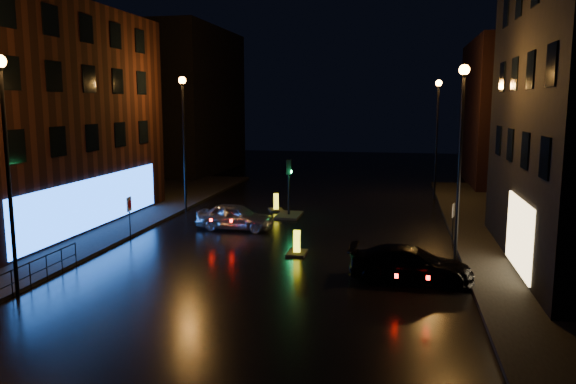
# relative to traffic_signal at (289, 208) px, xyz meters

# --- Properties ---
(ground) EXTENTS (120.00, 120.00, 0.00)m
(ground) POSITION_rel_traffic_signal_xyz_m (1.20, -14.00, -0.50)
(ground) COLOR black
(ground) RESTS_ON ground
(pavement_left) EXTENTS (12.00, 44.00, 0.15)m
(pavement_left) POSITION_rel_traffic_signal_xyz_m (-12.80, -6.00, -0.43)
(pavement_left) COLOR black
(pavement_left) RESTS_ON ground
(building_left) EXTENTS (10.00, 18.00, 12.00)m
(building_left) POSITION_rel_traffic_signal_xyz_m (-14.30, -6.00, 5.50)
(building_left) COLOR black
(building_left) RESTS_ON ground
(building_far_left) EXTENTS (8.00, 16.00, 14.00)m
(building_far_left) POSITION_rel_traffic_signal_xyz_m (-14.80, 21.00, 6.50)
(building_far_left) COLOR black
(building_far_left) RESTS_ON ground
(building_far_right) EXTENTS (8.00, 14.00, 12.00)m
(building_far_right) POSITION_rel_traffic_signal_xyz_m (16.20, 18.00, 5.50)
(building_far_right) COLOR black
(building_far_right) RESTS_ON ground
(street_lamp_lnear) EXTENTS (0.44, 0.44, 8.37)m
(street_lamp_lnear) POSITION_rel_traffic_signal_xyz_m (-6.60, -16.00, 5.06)
(street_lamp_lnear) COLOR black
(street_lamp_lnear) RESTS_ON ground
(street_lamp_lfar) EXTENTS (0.44, 0.44, 8.37)m
(street_lamp_lfar) POSITION_rel_traffic_signal_xyz_m (-6.60, -0.00, 5.06)
(street_lamp_lfar) COLOR black
(street_lamp_lfar) RESTS_ON ground
(street_lamp_rnear) EXTENTS (0.44, 0.44, 8.37)m
(street_lamp_rnear) POSITION_rel_traffic_signal_xyz_m (9.00, -8.00, 5.06)
(street_lamp_rnear) COLOR black
(street_lamp_rnear) RESTS_ON ground
(street_lamp_rfar) EXTENTS (0.44, 0.44, 8.37)m
(street_lamp_rfar) POSITION_rel_traffic_signal_xyz_m (9.00, 8.00, 5.06)
(street_lamp_rfar) COLOR black
(street_lamp_rfar) RESTS_ON ground
(traffic_signal) EXTENTS (1.40, 2.40, 3.45)m
(traffic_signal) POSITION_rel_traffic_signal_xyz_m (0.00, 0.00, 0.00)
(traffic_signal) COLOR black
(traffic_signal) RESTS_ON ground
(guard_railing) EXTENTS (0.05, 6.04, 1.00)m
(guard_railing) POSITION_rel_traffic_signal_xyz_m (-6.80, -15.00, 0.24)
(guard_railing) COLOR black
(guard_railing) RESTS_ON ground
(silver_hatchback) EXTENTS (4.22, 1.83, 1.42)m
(silver_hatchback) POSITION_rel_traffic_signal_xyz_m (-2.15, -4.08, 0.21)
(silver_hatchback) COLOR #B6B8BE
(silver_hatchback) RESTS_ON ground
(dark_sedan) EXTENTS (4.75, 2.01, 1.37)m
(dark_sedan) POSITION_rel_traffic_signal_xyz_m (7.01, -11.47, 0.18)
(dark_sedan) COLOR black
(dark_sedan) RESTS_ON ground
(bollard_near) EXTENTS (0.85, 1.26, 1.10)m
(bollard_near) POSITION_rel_traffic_signal_xyz_m (2.03, -8.42, -0.26)
(bollard_near) COLOR black
(bollard_near) RESTS_ON ground
(bollard_far) EXTENTS (1.26, 1.49, 1.11)m
(bollard_far) POSITION_rel_traffic_signal_xyz_m (-1.14, 1.54, -0.26)
(bollard_far) COLOR black
(bollard_far) RESTS_ON ground
(road_sign_left) EXTENTS (0.11, 0.52, 2.15)m
(road_sign_left) POSITION_rel_traffic_signal_xyz_m (-6.70, -7.28, 1.11)
(road_sign_left) COLOR black
(road_sign_left) RESTS_ON ground
(road_sign_right) EXTENTS (0.17, 0.48, 2.02)m
(road_sign_right) POSITION_rel_traffic_signal_xyz_m (9.10, -5.20, 1.01)
(road_sign_right) COLOR black
(road_sign_right) RESTS_ON ground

